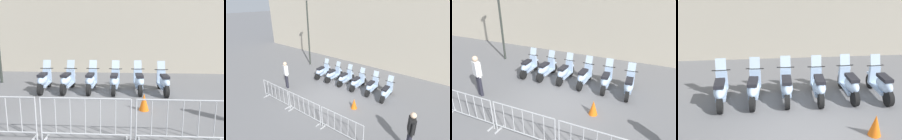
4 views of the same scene
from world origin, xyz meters
The scene contains 12 objects.
ground_plane centered at (0.00, 0.00, 0.00)m, with size 120.00×120.00×0.00m, color slate.
motorcycle_0 centered at (-2.72, 1.44, 0.45)m, with size 0.71×1.71×1.24m.
motorcycle_1 centered at (-1.77, 1.64, 0.45)m, with size 0.58×1.72×1.24m.
motorcycle_2 centered at (-0.81, 1.84, 0.45)m, with size 0.62×1.72×1.24m.
motorcycle_3 centered at (0.16, 1.97, 0.45)m, with size 0.61×1.72×1.24m.
motorcycle_4 centered at (1.12, 2.17, 0.45)m, with size 0.70×1.71×1.24m.
motorcycle_5 centered at (2.10, 2.24, 0.45)m, with size 0.71×1.71×1.24m.
barrier_segment_0 centered at (-1.83, -2.48, 0.53)m, with size 2.11×0.77×1.07m.
barrier_segment_1 centered at (0.36, -2.10, 0.53)m, with size 2.11×0.77×1.07m.
street_lamp centered at (-5.47, 2.29, 3.25)m, with size 0.36×0.36×5.32m.
officer_near_row_end centered at (-2.99, -1.20, 0.98)m, with size 0.54×0.29×1.73m.
traffic_cone centered at (1.51, 0.21, 0.28)m, with size 0.32×0.32×0.55m, color orange.
Camera 3 is at (4.16, -5.56, 4.49)m, focal length 33.59 mm.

